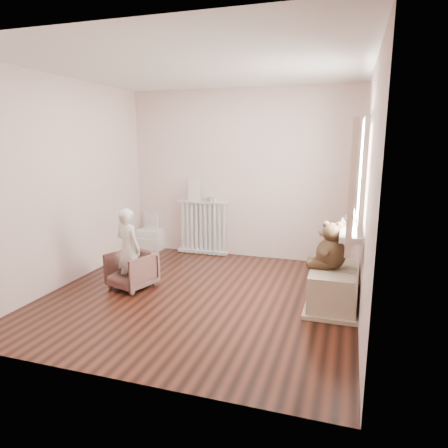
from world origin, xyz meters
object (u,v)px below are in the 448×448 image
(armchair, at_px, (132,270))
(child, at_px, (128,249))
(toy_bench, at_px, (333,288))
(radiator, at_px, (203,231))
(plush_cat, at_px, (351,216))
(toy_vanity, at_px, (150,234))
(teddy_bear, at_px, (331,248))

(armchair, relative_size, child, 0.50)
(armchair, relative_size, toy_bench, 0.54)
(radiator, xyz_separation_m, plush_cat, (2.26, -1.26, 0.61))
(toy_vanity, xyz_separation_m, armchair, (0.62, -1.66, -0.04))
(toy_vanity, relative_size, armchair, 1.25)
(toy_bench, xyz_separation_m, teddy_bear, (-0.04, -0.04, 0.47))
(toy_bench, height_order, teddy_bear, teddy_bear)
(toy_vanity, bearing_deg, child, -69.95)
(plush_cat, bearing_deg, radiator, 126.30)
(toy_vanity, height_order, teddy_bear, teddy_bear)
(toy_vanity, bearing_deg, radiator, 1.81)
(radiator, bearing_deg, toy_vanity, -178.19)
(radiator, relative_size, plush_cat, 3.85)
(armchair, distance_m, teddy_bear, 2.45)
(radiator, distance_m, toy_vanity, 0.96)
(toy_vanity, xyz_separation_m, child, (0.62, -1.71, 0.25))
(plush_cat, bearing_deg, toy_bench, -148.86)
(radiator, relative_size, toy_bench, 0.93)
(child, xyz_separation_m, teddy_bear, (2.40, 0.23, 0.15))
(child, height_order, plush_cat, plush_cat)
(toy_bench, distance_m, plush_cat, 0.84)
(toy_vanity, relative_size, toy_bench, 0.67)
(child, bearing_deg, plush_cat, -151.97)
(toy_bench, bearing_deg, plush_cat, 55.67)
(toy_bench, bearing_deg, child, -173.70)
(toy_vanity, relative_size, child, 0.63)
(radiator, height_order, toy_bench, radiator)
(toy_vanity, relative_size, plush_cat, 2.78)
(toy_bench, relative_size, plush_cat, 4.15)
(toy_bench, bearing_deg, radiator, 145.33)
(toy_bench, distance_m, teddy_bear, 0.47)
(radiator, bearing_deg, armchair, -100.97)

